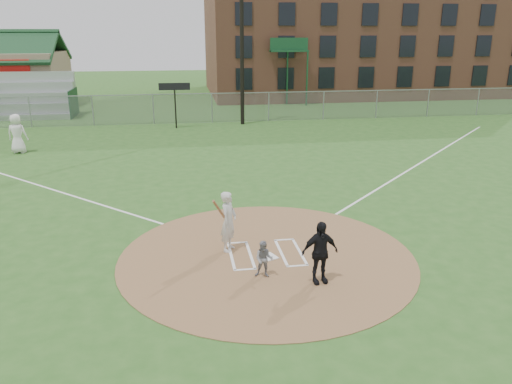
{
  "coord_description": "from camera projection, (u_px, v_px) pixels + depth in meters",
  "views": [
    {
      "loc": [
        -2.28,
        -12.77,
        6.17
      ],
      "look_at": [
        0.0,
        2.0,
        1.3
      ],
      "focal_mm": 35.0,
      "sensor_mm": 36.0,
      "label": 1
    }
  ],
  "objects": [
    {
      "name": "ondeck_player",
      "position": [
        17.0,
        134.0,
        25.94
      ],
      "size": [
        1.09,
        0.8,
        2.05
      ],
      "primitive_type": "imported",
      "rotation": [
        0.0,
        0.0,
        2.98
      ],
      "color": "white",
      "rests_on": "ground"
    },
    {
      "name": "scoreboard_sign",
      "position": [
        175.0,
        91.0,
        32.12
      ],
      "size": [
        2.0,
        0.1,
        2.93
      ],
      "color": "black",
      "rests_on": "ground"
    },
    {
      "name": "home_plate",
      "position": [
        268.0,
        257.0,
        14.13
      ],
      "size": [
        0.61,
        0.61,
        0.03
      ],
      "primitive_type": "cube",
      "rotation": [
        0.0,
        0.0,
        0.4
      ],
      "color": "white",
      "rests_on": "dirt_circle"
    },
    {
      "name": "bleachers",
      "position": [
        30.0,
        95.0,
        36.48
      ],
      "size": [
        6.08,
        3.2,
        3.2
      ],
      "color": "#B7BABF",
      "rests_on": "ground"
    },
    {
      "name": "batter_at_plate",
      "position": [
        228.0,
        221.0,
        14.36
      ],
      "size": [
        0.85,
        1.05,
        1.79
      ],
      "color": "silver",
      "rests_on": "dirt_circle"
    },
    {
      "name": "catcher",
      "position": [
        264.0,
        259.0,
        12.9
      ],
      "size": [
        0.57,
        0.5,
        0.99
      ],
      "primitive_type": "imported",
      "rotation": [
        0.0,
        0.0,
        -0.29
      ],
      "color": "gray",
      "rests_on": "dirt_circle"
    },
    {
      "name": "batters_boxes",
      "position": [
        266.0,
        254.0,
        14.37
      ],
      "size": [
        2.08,
        1.88,
        0.01
      ],
      "color": "white",
      "rests_on": "dirt_circle"
    },
    {
      "name": "dirt_circle",
      "position": [
        267.0,
        256.0,
        14.24
      ],
      "size": [
        8.4,
        8.4,
        0.02
      ],
      "primitive_type": "cylinder",
      "color": "#916A44",
      "rests_on": "ground"
    },
    {
      "name": "ground",
      "position": [
        267.0,
        257.0,
        14.24
      ],
      "size": [
        140.0,
        140.0,
        0.0
      ],
      "primitive_type": "plane",
      "color": "#2B591E",
      "rests_on": "ground"
    },
    {
      "name": "outfield_fence",
      "position": [
        212.0,
        108.0,
        34.6
      ],
      "size": [
        56.08,
        0.08,
        2.03
      ],
      "color": "slate",
      "rests_on": "ground"
    },
    {
      "name": "umpire",
      "position": [
        320.0,
        252.0,
        12.53
      ],
      "size": [
        1.01,
        0.52,
        1.65
      ],
      "primitive_type": "imported",
      "rotation": [
        0.0,
        0.0,
        0.13
      ],
      "color": "black",
      "rests_on": "dirt_circle"
    },
    {
      "name": "brick_warehouse",
      "position": [
        359.0,
        16.0,
        49.91
      ],
      "size": [
        30.0,
        17.17,
        15.0
      ],
      "color": "#975841",
      "rests_on": "ground"
    },
    {
      "name": "light_pole",
      "position": [
        242.0,
        23.0,
        32.21
      ],
      "size": [
        1.2,
        0.3,
        12.22
      ],
      "color": "black",
      "rests_on": "ground"
    },
    {
      "name": "foul_line_third",
      "position": [
        24.0,
        181.0,
        21.39
      ],
      "size": [
        17.04,
        17.04,
        0.01
      ],
      "primitive_type": "cube",
      "rotation": [
        0.0,
        0.0,
        0.79
      ],
      "color": "white",
      "rests_on": "ground"
    },
    {
      "name": "foul_line_first",
      "position": [
        418.0,
        164.0,
        24.0
      ],
      "size": [
        17.04,
        17.04,
        0.01
      ],
      "primitive_type": "cube",
      "rotation": [
        0.0,
        0.0,
        -0.79
      ],
      "color": "white",
      "rests_on": "ground"
    }
  ]
}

